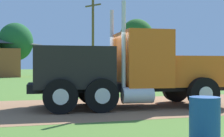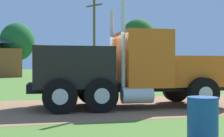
{
  "view_description": "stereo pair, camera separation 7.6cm",
  "coord_description": "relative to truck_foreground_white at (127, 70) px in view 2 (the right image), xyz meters",
  "views": [
    {
      "loc": [
        -3.51,
        -10.81,
        1.47
      ],
      "look_at": [
        0.01,
        1.09,
        1.33
      ],
      "focal_mm": 51.46,
      "sensor_mm": 36.0,
      "label": 1
    },
    {
      "loc": [
        -3.43,
        -10.83,
        1.47
      ],
      "look_at": [
        0.01,
        1.09,
        1.33
      ],
      "focal_mm": 51.46,
      "sensor_mm": 36.0,
      "label": 2
    }
  ],
  "objects": [
    {
      "name": "truck_foreground_white",
      "position": [
        0.0,
        0.0,
        0.0
      ],
      "size": [
        7.12,
        3.01,
        3.51
      ],
      "color": "black",
      "rests_on": "ground_plane"
    },
    {
      "name": "tree_far_right",
      "position": [
        13.78,
        35.25,
        4.27
      ],
      "size": [
        5.27,
        5.27,
        8.47
      ],
      "color": "#513823",
      "rests_on": "ground_plane"
    },
    {
      "name": "steel_barrel",
      "position": [
        -0.35,
        -5.36,
        -0.84
      ],
      "size": [
        0.57,
        0.57,
        0.87
      ],
      "primitive_type": "cylinder",
      "color": "#19478C",
      "rests_on": "ground_plane"
    },
    {
      "name": "dirt_track",
      "position": [
        -0.17,
        0.25,
        -1.27
      ],
      "size": [
        120.0,
        5.76,
        0.01
      ],
      "primitive_type": "cube",
      "color": "#986B49",
      "rests_on": "ground_plane"
    },
    {
      "name": "utility_pole_near",
      "position": [
        3.95,
        22.29,
        3.13
      ],
      "size": [
        1.3,
        1.93,
        8.31
      ],
      "color": "brown",
      "rests_on": "ground_plane"
    },
    {
      "name": "ground_plane",
      "position": [
        -0.17,
        0.25,
        -1.28
      ],
      "size": [
        200.0,
        200.0,
        0.0
      ],
      "primitive_type": "plane",
      "color": "#50782E"
    },
    {
      "name": "tree_right",
      "position": [
        -3.88,
        31.84,
        3.1
      ],
      "size": [
        4.36,
        4.36,
        6.79
      ],
      "color": "#513823",
      "rests_on": "ground_plane"
    }
  ]
}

